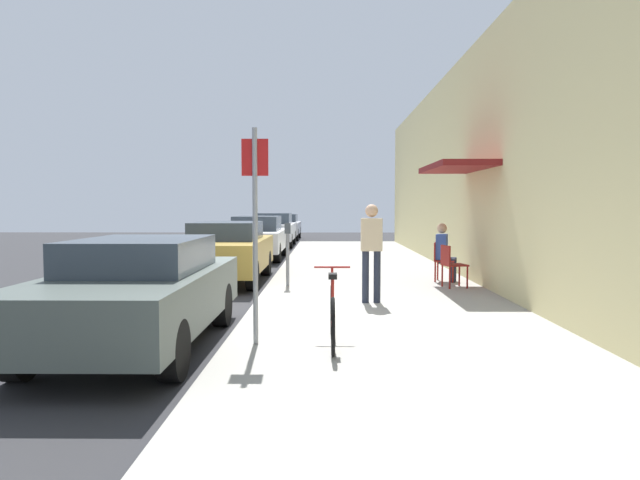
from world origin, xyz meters
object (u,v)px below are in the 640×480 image
at_px(parked_car_1, 226,251).
at_px(parked_car_2, 257,237).
at_px(parked_car_4, 283,226).
at_px(bicycle_0, 332,315).
at_px(seated_patron_1, 444,250).
at_px(parked_car_0, 139,291).
at_px(parked_car_3, 274,229).
at_px(pedestrian_standing, 371,245).
at_px(cafe_chair_0, 451,263).
at_px(parking_meter, 288,250).
at_px(cafe_chair_1, 442,259).
at_px(street_sign, 255,218).

distance_m(parked_car_1, parked_car_2, 6.05).
height_order(parked_car_4, bicycle_0, parked_car_4).
bearing_deg(seated_patron_1, parked_car_0, -131.66).
relative_size(parked_car_3, seated_patron_1, 3.41).
xyz_separation_m(parked_car_1, pedestrian_standing, (3.13, -3.59, 0.37)).
bearing_deg(parked_car_2, parked_car_3, 90.00).
bearing_deg(parked_car_0, parked_car_2, 90.00).
relative_size(parked_car_4, cafe_chair_0, 5.06).
relative_size(parked_car_2, parking_meter, 3.33).
relative_size(parked_car_1, parked_car_3, 1.00).
bearing_deg(cafe_chair_1, bicycle_0, -112.82).
bearing_deg(bicycle_0, parked_car_3, 97.29).
height_order(parking_meter, cafe_chair_0, parking_meter).
relative_size(seated_patron_1, pedestrian_standing, 0.76).
height_order(bicycle_0, cafe_chair_1, bicycle_0).
relative_size(parked_car_1, cafe_chair_1, 5.06).
relative_size(parked_car_0, seated_patron_1, 3.41).
bearing_deg(street_sign, pedestrian_standing, 61.45).
distance_m(bicycle_0, cafe_chair_1, 6.41).
xyz_separation_m(parked_car_4, cafe_chair_1, (4.92, -18.51, -0.09)).
bearing_deg(parked_car_4, cafe_chair_0, -75.86).
bearing_deg(seated_patron_1, street_sign, -120.69).
bearing_deg(parked_car_3, street_sign, -85.48).
relative_size(bicycle_0, cafe_chair_0, 1.97).
height_order(parked_car_1, bicycle_0, parked_car_1).
relative_size(parked_car_1, parking_meter, 3.33).
bearing_deg(cafe_chair_0, cafe_chair_1, 89.84).
distance_m(parked_car_0, parked_car_2, 12.38).
distance_m(parked_car_0, parked_car_3, 18.69).
bearing_deg(parked_car_2, parked_car_4, 90.00).
xyz_separation_m(cafe_chair_1, seated_patron_1, (0.06, -0.02, 0.19)).
height_order(parked_car_2, parked_car_4, parked_car_2).
relative_size(parked_car_1, parked_car_4, 1.00).
xyz_separation_m(parked_car_0, cafe_chair_0, (4.91, 4.62, -0.10)).
bearing_deg(parked_car_1, parked_car_0, -90.00).
distance_m(cafe_chair_0, seated_patron_1, 0.99).
xyz_separation_m(parked_car_0, seated_patron_1, (4.97, 5.59, 0.09)).
height_order(parked_car_4, parking_meter, parking_meter).
height_order(parked_car_2, cafe_chair_1, parked_car_2).
distance_m(street_sign, bicycle_0, 1.49).
relative_size(parked_car_0, parked_car_3, 1.00).
bearing_deg(parked_car_3, parked_car_0, -90.00).
height_order(parked_car_0, bicycle_0, parked_car_0).
bearing_deg(bicycle_0, street_sign, 177.67).
bearing_deg(parking_meter, bicycle_0, -80.18).
bearing_deg(bicycle_0, parked_car_0, 172.95).
xyz_separation_m(parked_car_4, pedestrian_standing, (3.13, -21.38, 0.40)).
bearing_deg(pedestrian_standing, parking_meter, 127.77).
relative_size(parked_car_2, bicycle_0, 2.57).
distance_m(street_sign, seated_patron_1, 6.85).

